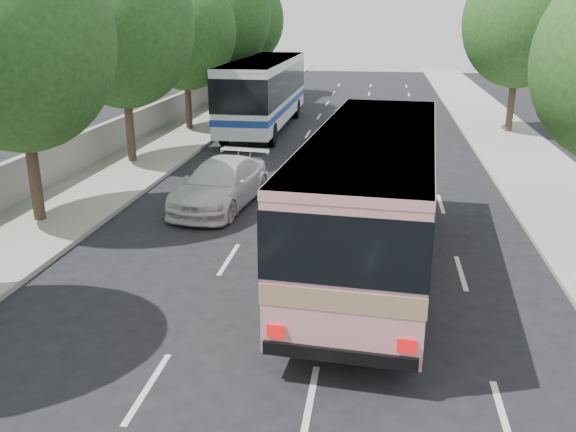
% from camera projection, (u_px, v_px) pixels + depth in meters
% --- Properties ---
extents(ground, '(120.00, 120.00, 0.00)m').
position_uv_depth(ground, '(273.00, 339.00, 12.43)').
color(ground, black).
rests_on(ground, ground).
extents(sidewalk_left, '(4.00, 90.00, 0.15)m').
position_uv_depth(sidewalk_left, '(180.00, 136.00, 32.36)').
color(sidewalk_left, '#9E998E').
rests_on(sidewalk_left, ground).
extents(sidewalk_right, '(4.00, 90.00, 0.12)m').
position_uv_depth(sidewalk_right, '(513.00, 147.00, 29.96)').
color(sidewalk_right, '#9E998E').
rests_on(sidewalk_right, ground).
extents(low_wall, '(0.30, 90.00, 1.50)m').
position_uv_depth(low_wall, '(147.00, 120.00, 32.36)').
color(low_wall, '#9E998E').
rests_on(low_wall, sidewalk_left).
extents(tree_left_b, '(5.70, 5.70, 8.88)m').
position_uv_depth(tree_left_b, '(16.00, 31.00, 17.35)').
color(tree_left_b, '#38281E').
rests_on(tree_left_b, ground).
extents(tree_left_c, '(6.00, 6.00, 9.35)m').
position_uv_depth(tree_left_c, '(122.00, 18.00, 24.78)').
color(tree_left_c, '#38281E').
rests_on(tree_left_c, ground).
extents(tree_left_d, '(5.52, 5.52, 8.60)m').
position_uv_depth(tree_left_d, '(185.00, 26.00, 32.42)').
color(tree_left_d, '#38281E').
rests_on(tree_left_d, ground).
extents(tree_left_e, '(6.30, 6.30, 9.82)m').
position_uv_depth(tree_left_e, '(224.00, 11.00, 39.66)').
color(tree_left_e, '#38281E').
rests_on(tree_left_e, ground).
extents(tree_left_f, '(5.88, 5.88, 9.16)m').
position_uv_depth(tree_left_f, '(247.00, 17.00, 47.32)').
color(tree_left_f, '#38281E').
rests_on(tree_left_f, ground).
extents(tree_right_far, '(6.00, 6.00, 9.35)m').
position_uv_depth(tree_right_far, '(523.00, 17.00, 31.65)').
color(tree_right_far, '#38281E').
rests_on(tree_right_far, ground).
extents(pink_bus, '(3.68, 11.44, 3.59)m').
position_uv_depth(pink_bus, '(373.00, 185.00, 15.21)').
color(pink_bus, '#D4898E').
rests_on(pink_bus, ground).
extents(pink_taxi, '(1.94, 4.51, 1.52)m').
position_uv_depth(pink_taxi, '(323.00, 252.00, 14.90)').
color(pink_taxi, '#E3137B').
rests_on(pink_taxi, ground).
extents(white_pickup, '(2.83, 5.57, 1.55)m').
position_uv_depth(white_pickup, '(221.00, 184.00, 20.78)').
color(white_pickup, silver).
rests_on(white_pickup, ground).
extents(tour_coach_front, '(2.82, 12.98, 3.88)m').
position_uv_depth(tour_coach_front, '(264.00, 88.00, 34.00)').
color(tour_coach_front, white).
rests_on(tour_coach_front, ground).
extents(tour_coach_rear, '(3.40, 11.41, 3.36)m').
position_uv_depth(tour_coach_rear, '(261.00, 78.00, 41.96)').
color(tour_coach_rear, white).
rests_on(tour_coach_rear, ground).
extents(taxi_roof_sign, '(0.56, 0.20, 0.18)m').
position_uv_depth(taxi_roof_sign, '(324.00, 220.00, 14.63)').
color(taxi_roof_sign, silver).
rests_on(taxi_roof_sign, pink_taxi).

